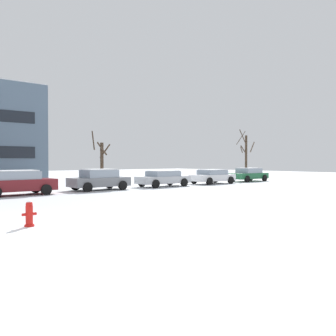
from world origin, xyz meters
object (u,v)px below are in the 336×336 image
(fire_hydrant, at_px, (29,213))
(parked_car_silver, at_px, (163,178))
(parked_car_gray, at_px, (99,179))
(parked_car_green, at_px, (249,174))
(parked_car_maroon, at_px, (17,182))
(parked_car_white, at_px, (212,176))

(fire_hydrant, distance_m, parked_car_silver, 17.65)
(fire_hydrant, distance_m, parked_car_gray, 13.81)
(parked_car_green, bearing_deg, parked_car_silver, -178.80)
(parked_car_maroon, bearing_deg, parked_car_gray, 2.50)
(parked_car_gray, distance_m, parked_car_green, 16.76)
(fire_hydrant, relative_size, parked_car_green, 0.19)
(fire_hydrant, xyz_separation_m, parked_car_silver, (13.97, 10.78, 0.26))
(fire_hydrant, relative_size, parked_car_white, 0.20)
(parked_car_white, height_order, parked_car_green, parked_car_green)
(fire_hydrant, relative_size, parked_car_gray, 0.20)
(parked_car_silver, bearing_deg, parked_car_maroon, -179.72)
(parked_car_gray, xyz_separation_m, parked_car_green, (16.76, 0.04, -0.05))
(fire_hydrant, xyz_separation_m, parked_car_maroon, (2.80, 10.72, 0.35))
(parked_car_gray, height_order, parked_car_silver, parked_car_gray)
(parked_car_maroon, relative_size, parked_car_gray, 1.04)
(parked_car_silver, bearing_deg, parked_car_gray, 178.06)
(parked_car_white, bearing_deg, parked_car_green, 3.10)
(fire_hydrant, xyz_separation_m, parked_car_gray, (8.38, 10.97, 0.33))
(parked_car_silver, height_order, parked_car_white, parked_car_white)
(parked_car_white, bearing_deg, parked_car_gray, 178.68)
(fire_hydrant, xyz_separation_m, parked_car_green, (25.14, 11.01, 0.29))
(parked_car_silver, bearing_deg, fire_hydrant, -142.34)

